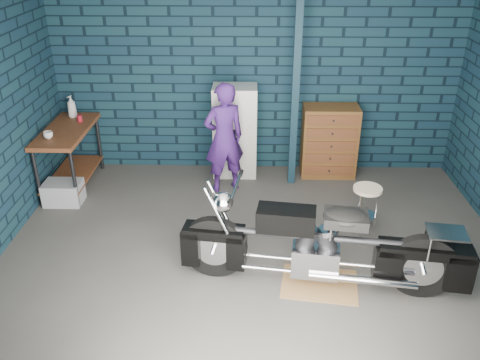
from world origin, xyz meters
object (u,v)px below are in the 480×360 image
object	(u,v)px
motorcycle	(323,240)
locker	(235,131)
workbench	(70,158)
storage_bin	(63,193)
shop_stool	(365,210)
person	(224,138)
tool_chest	(329,142)

from	to	relation	value
motorcycle	locker	xyz separation A→B (m)	(-1.00, 2.73, 0.13)
workbench	storage_bin	distance (m)	0.58
locker	shop_stool	xyz separation A→B (m)	(1.67, -1.67, -0.38)
person	locker	world-z (taller)	person
locker	storage_bin	bearing A→B (deg)	-156.93
person	locker	xyz separation A→B (m)	(0.14, 0.52, -0.10)
workbench	shop_stool	bearing A→B (deg)	-16.12
locker	tool_chest	bearing A→B (deg)	0.00
person	storage_bin	xyz separation A→B (m)	(-2.22, -0.48, -0.64)
storage_bin	shop_stool	distance (m)	4.08
person	workbench	bearing A→B (deg)	-23.27
workbench	locker	size ratio (longest dim) A/B	1.00
shop_stool	person	bearing A→B (deg)	147.55
person	shop_stool	distance (m)	2.19
motorcycle	tool_chest	world-z (taller)	motorcycle
person	shop_stool	world-z (taller)	person
locker	tool_chest	size ratio (longest dim) A/B	1.28
person	tool_chest	size ratio (longest dim) A/B	1.47
workbench	person	xyz separation A→B (m)	(2.24, -0.02, 0.35)
person	locker	size ratio (longest dim) A/B	1.15
motorcycle	person	world-z (taller)	person
locker	motorcycle	bearing A→B (deg)	-69.78
person	locker	bearing A→B (deg)	-127.20
motorcycle	tool_chest	xyz separation A→B (m)	(0.42, 2.73, -0.02)
person	shop_stool	bearing A→B (deg)	124.84
storage_bin	locker	distance (m)	2.62
tool_chest	workbench	bearing A→B (deg)	-172.46
workbench	tool_chest	distance (m)	3.84
motorcycle	person	distance (m)	2.49
workbench	motorcycle	world-z (taller)	motorcycle
locker	person	bearing A→B (deg)	-104.49
person	locker	distance (m)	0.55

